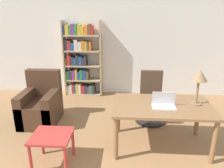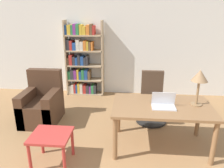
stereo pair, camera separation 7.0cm
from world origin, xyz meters
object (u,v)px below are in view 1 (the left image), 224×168
(desk, at_px, (162,110))
(laptop, at_px, (164,104))
(armchair, at_px, (41,106))
(side_table_blue, at_px, (52,140))
(bookshelf, at_px, (80,61))
(table_lamp, at_px, (199,77))
(office_chair, at_px, (151,100))

(desk, distance_m, laptop, 0.16)
(armchair, bearing_deg, laptop, -18.26)
(side_table_blue, distance_m, bookshelf, 2.79)
(side_table_blue, bearing_deg, bookshelf, 93.30)
(laptop, distance_m, table_lamp, 0.65)
(side_table_blue, xyz_separation_m, bookshelf, (-0.16, 2.74, 0.49))
(laptop, bearing_deg, table_lamp, 14.37)
(laptop, height_order, office_chair, office_chair)
(laptop, relative_size, bookshelf, 0.19)
(laptop, distance_m, bookshelf, 2.85)
(laptop, distance_m, armchair, 2.37)
(laptop, distance_m, side_table_blue, 1.70)
(side_table_blue, relative_size, armchair, 0.55)
(office_chair, bearing_deg, bookshelf, 142.01)
(table_lamp, distance_m, armchair, 2.91)
(laptop, height_order, table_lamp, table_lamp)
(laptop, height_order, bookshelf, bookshelf)
(table_lamp, bearing_deg, laptop, -165.63)
(office_chair, relative_size, bookshelf, 0.53)
(office_chair, distance_m, armchair, 2.15)
(desk, height_order, laptop, laptop)
(table_lamp, bearing_deg, desk, -172.67)
(side_table_blue, distance_m, armchair, 1.37)
(desk, distance_m, armchair, 2.33)
(laptop, height_order, armchair, armchair)
(side_table_blue, bearing_deg, laptop, 17.01)
(laptop, xyz_separation_m, bookshelf, (-1.74, 2.26, 0.11))
(desk, bearing_deg, side_table_blue, -160.80)
(desk, xyz_separation_m, office_chair, (-0.07, 0.89, -0.21))
(bookshelf, bearing_deg, desk, -51.69)
(office_chair, relative_size, armchair, 1.00)
(table_lamp, bearing_deg, side_table_blue, -163.62)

